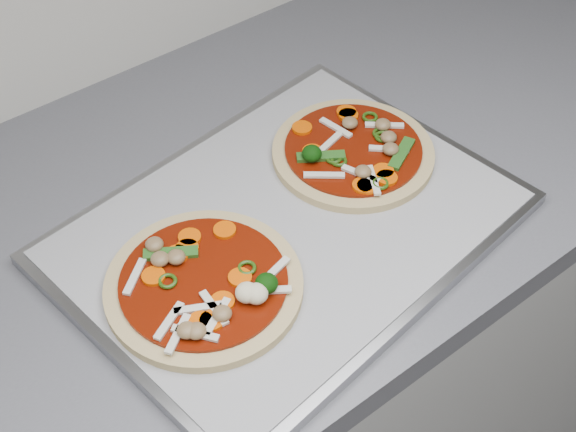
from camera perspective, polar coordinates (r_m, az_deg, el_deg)
base_cabinet at (r=1.46m, az=7.97°, el=-5.95°), size 3.60×0.60×0.86m
countertop at (r=1.14m, az=10.27°, el=7.99°), size 3.60×0.60×0.04m
baking_tray at (r=0.91m, az=-0.01°, el=-0.88°), size 0.54×0.42×0.02m
parchment at (r=0.90m, az=-0.01°, el=-0.49°), size 0.51×0.40×0.00m
pizza_left at (r=0.83m, az=-5.91°, el=-4.89°), size 0.23×0.23×0.04m
pizza_right at (r=0.98m, az=4.68°, el=4.59°), size 0.22×0.22×0.03m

